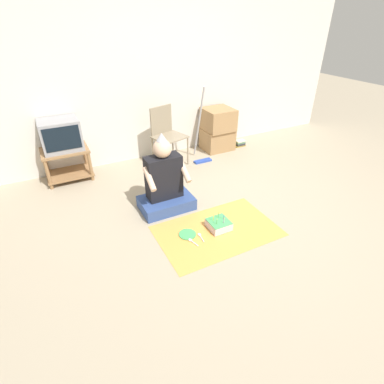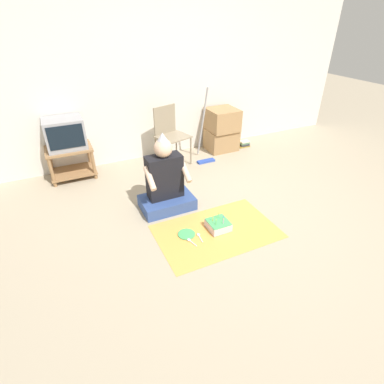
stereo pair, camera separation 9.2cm
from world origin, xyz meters
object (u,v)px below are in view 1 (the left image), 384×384
object	(u,v)px
folding_chair	(166,132)
dust_mop	(201,141)
birthday_cake	(219,224)
paper_plate	(187,234)
person_seated	(165,184)
book_pile	(240,143)
cardboard_box_stack	(218,129)
tv	(61,135)

from	to	relation	value
folding_chair	dust_mop	world-z (taller)	dust_mop
birthday_cake	paper_plate	xyz separation A→B (m)	(-0.35, 0.05, -0.04)
folding_chair	person_seated	size ratio (longest dim) A/B	0.93
folding_chair	book_pile	xyz separation A→B (m)	(1.39, 0.05, -0.46)
person_seated	birthday_cake	size ratio (longest dim) A/B	4.15
dust_mop	book_pile	xyz separation A→B (m)	(0.88, 0.19, -0.27)
birthday_cake	paper_plate	world-z (taller)	birthday_cake
dust_mop	book_pile	world-z (taller)	dust_mop
folding_chair	birthday_cake	size ratio (longest dim) A/B	3.85
cardboard_box_stack	birthday_cake	distance (m)	2.20
tv	paper_plate	bearing A→B (deg)	-64.23
person_seated	paper_plate	size ratio (longest dim) A/B	5.10
tv	paper_plate	world-z (taller)	tv
dust_mop	book_pile	size ratio (longest dim) A/B	5.70
folding_chair	birthday_cake	bearing A→B (deg)	-94.89
tv	book_pile	bearing A→B (deg)	-2.41
folding_chair	dust_mop	xyz separation A→B (m)	(0.50, -0.14, -0.18)
folding_chair	cardboard_box_stack	distance (m)	0.99
tv	book_pile	size ratio (longest dim) A/B	2.47
paper_plate	folding_chair	bearing A→B (deg)	73.54
tv	cardboard_box_stack	size ratio (longest dim) A/B	0.72
cardboard_box_stack	paper_plate	bearing A→B (deg)	-128.86
cardboard_box_stack	person_seated	distance (m)	1.91
tv	folding_chair	size ratio (longest dim) A/B	0.57
person_seated	folding_chair	bearing A→B (deg)	65.85
person_seated	dust_mop	bearing A→B (deg)	44.00
book_pile	birthday_cake	size ratio (longest dim) A/B	0.89
book_pile	birthday_cake	distance (m)	2.37
dust_mop	birthday_cake	xyz separation A→B (m)	(-0.65, -1.61, -0.27)
tv	dust_mop	bearing A→B (deg)	-9.29
cardboard_box_stack	person_seated	bearing A→B (deg)	-139.94
dust_mop	paper_plate	bearing A→B (deg)	-122.84
tv	folding_chair	world-z (taller)	folding_chair
dust_mop	birthday_cake	distance (m)	1.76
person_seated	paper_plate	distance (m)	0.67
book_pile	person_seated	world-z (taller)	person_seated
dust_mop	person_seated	size ratio (longest dim) A/B	1.23
book_pile	person_seated	distance (m)	2.23
book_pile	person_seated	xyz separation A→B (m)	(-1.88, -1.16, 0.27)
tv	paper_plate	distance (m)	2.17
tv	person_seated	distance (m)	1.60
tv	book_pile	distance (m)	2.86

